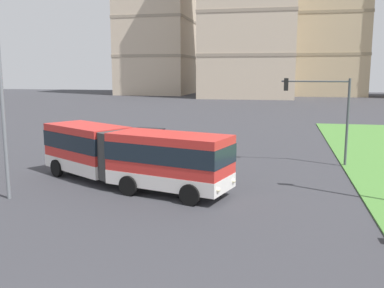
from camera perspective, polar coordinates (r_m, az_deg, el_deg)
The scene contains 5 objects.
articulated_bus at distance 22.92m, azimuth -8.59°, elevation -1.43°, with size 11.71×6.90×3.00m.
car_black_sedan at distance 33.83m, azimuth -5.75°, elevation 0.63°, with size 4.50×2.24×1.58m.
traffic_light_far_right at distance 28.58m, azimuth 17.23°, elevation 4.98°, with size 4.26×0.28×5.60m.
streetlight_left at distance 21.65m, azimuth -24.12°, elevation 7.22°, with size 0.70×0.28×9.92m.
apartment_tower_west at distance 120.52m, azimuth -4.85°, elevation 18.25°, with size 18.35×19.63×48.42m.
Camera 1 is at (4.21, -6.39, 5.99)m, focal length 40.00 mm.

